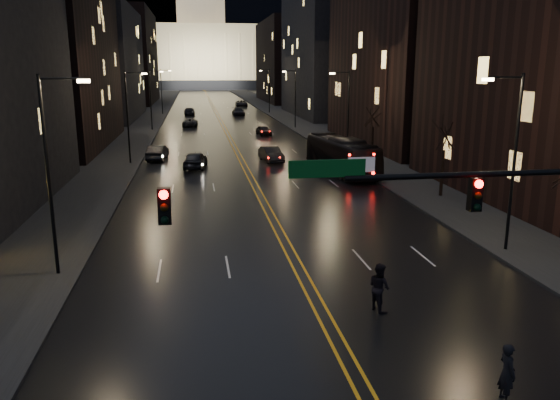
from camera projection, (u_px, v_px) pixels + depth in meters
name	position (u px, v px, depth m)	size (l,w,h in m)	color
ground	(354.00, 374.00, 16.89)	(900.00, 900.00, 0.00)	black
road	(212.00, 104.00, 141.72)	(20.00, 320.00, 0.02)	black
sidewalk_left	(157.00, 105.00, 139.61)	(8.00, 320.00, 0.16)	black
sidewalk_right	(265.00, 104.00, 143.80)	(8.00, 320.00, 0.16)	black
center_line	(212.00, 104.00, 141.72)	(0.62, 320.00, 0.01)	orange
building_left_mid	(46.00, 25.00, 62.30)	(12.00, 30.00, 28.00)	black
building_left_far	(102.00, 64.00, 99.73)	(12.00, 34.00, 20.00)	black
building_left_dist	(130.00, 57.00, 145.35)	(12.00, 40.00, 24.00)	black
building_right_mid	(326.00, 48.00, 105.31)	(12.00, 34.00, 26.00)	black
building_right_dist	(285.00, 61.00, 151.88)	(12.00, 40.00, 22.00)	black
capitol	(202.00, 50.00, 252.91)	(90.00, 50.00, 58.50)	black
traffic_signal	(548.00, 208.00, 16.57)	(17.29, 0.45, 7.00)	black
streetlamp_right_near	(512.00, 154.00, 26.91)	(2.13, 0.25, 9.00)	black
streetlamp_left_near	(52.00, 166.00, 23.68)	(2.13, 0.25, 9.00)	black
streetlamp_right_mid	(347.00, 110.00, 55.72)	(2.13, 0.25, 9.00)	black
streetlamp_left_mid	(129.00, 112.00, 52.48)	(2.13, 0.25, 9.00)	black
streetlamp_right_far	(294.00, 96.00, 84.53)	(2.13, 0.25, 9.00)	black
streetlamp_left_far	(152.00, 97.00, 81.29)	(2.13, 0.25, 9.00)	black
streetlamp_right_dist	(268.00, 89.00, 113.34)	(2.13, 0.25, 9.00)	black
streetlamp_left_dist	(162.00, 89.00, 110.10)	(2.13, 0.25, 9.00)	black
tree_right_mid	(445.00, 136.00, 38.90)	(2.40, 2.40, 6.65)	black
tree_right_far	(373.00, 117.00, 54.26)	(2.40, 2.40, 6.65)	black
bus	(341.00, 155.00, 48.88)	(2.70, 11.56, 3.22)	black
oncoming_car_a	(195.00, 160.00, 51.37)	(1.92, 4.77, 1.63)	black
oncoming_car_b	(158.00, 153.00, 56.06)	(1.64, 4.70, 1.55)	black
oncoming_car_c	(190.00, 122.00, 88.19)	(2.26, 4.90, 1.36)	black
oncoming_car_d	(189.00, 111.00, 109.78)	(2.11, 5.19, 1.51)	black
receding_car_a	(271.00, 154.00, 55.04)	(1.60, 4.59, 1.51)	black
receding_car_b	(264.00, 130.00, 76.78)	(1.60, 3.97, 1.35)	black
receding_car_c	(238.00, 112.00, 108.23)	(2.17, 5.33, 1.55)	black
receding_car_d	(242.00, 103.00, 133.68)	(2.60, 5.64, 1.57)	black
pedestrian_a	(507.00, 373.00, 15.33)	(0.65, 0.42, 1.77)	black
pedestrian_b	(379.00, 287.00, 21.14)	(0.94, 0.52, 1.94)	black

